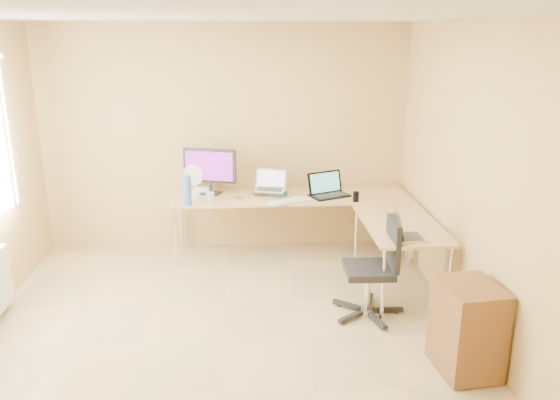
{
  "coord_description": "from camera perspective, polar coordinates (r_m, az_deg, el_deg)",
  "views": [
    {
      "loc": [
        0.2,
        -4.14,
        2.48
      ],
      "look_at": [
        0.55,
        1.1,
        0.9
      ],
      "focal_mm": 35.7,
      "sensor_mm": 36.0,
      "label": 1
    }
  ],
  "objects": [
    {
      "name": "white_box",
      "position": [
        6.44,
        -7.68,
        1.17
      ],
      "size": [
        0.23,
        0.18,
        0.08
      ],
      "primitive_type": "cube",
      "rotation": [
        0.0,
        0.0,
        -0.13
      ],
      "color": "silver",
      "rests_on": "desk_main"
    },
    {
      "name": "wall_front",
      "position": [
        2.24,
        -8.61,
        -15.34
      ],
      "size": [
        4.5,
        0.0,
        4.5
      ],
      "primitive_type": "plane",
      "rotation": [
        -1.57,
        0.0,
        0.0
      ],
      "color": "tan",
      "rests_on": "ground"
    },
    {
      "name": "laptop_center",
      "position": [
        6.24,
        -1.11,
        2.0
      ],
      "size": [
        0.43,
        0.37,
        0.23
      ],
      "primitive_type": "cube",
      "rotation": [
        0.0,
        0.0,
        -0.29
      ],
      "color": "silver",
      "rests_on": "desk_main"
    },
    {
      "name": "black_cup",
      "position": [
        6.06,
        7.78,
        0.34
      ],
      "size": [
        0.07,
        0.07,
        0.11
      ],
      "primitive_type": "cylinder",
      "rotation": [
        0.0,
        0.0,
        0.04
      ],
      "color": "black",
      "rests_on": "desk_main"
    },
    {
      "name": "ceiling",
      "position": [
        4.14,
        -6.93,
        18.29
      ],
      "size": [
        4.5,
        4.5,
        0.0
      ],
      "primitive_type": "plane",
      "rotation": [
        3.14,
        0.0,
        0.0
      ],
      "color": "white",
      "rests_on": "ground"
    },
    {
      "name": "cd_stack",
      "position": [
        6.08,
        -4.26,
        0.13
      ],
      "size": [
        0.16,
        0.16,
        0.03
      ],
      "primitive_type": "cylinder",
      "rotation": [
        0.0,
        0.0,
        -0.41
      ],
      "color": "silver",
      "rests_on": "desk_main"
    },
    {
      "name": "office_chair",
      "position": [
        5.07,
        9.07,
        -6.46
      ],
      "size": [
        0.57,
        0.57,
        0.92
      ],
      "primitive_type": "cube",
      "rotation": [
        0.0,
        0.0,
        -0.03
      ],
      "color": "black",
      "rests_on": "ground"
    },
    {
      "name": "laptop_black",
      "position": [
        6.2,
        5.11,
        1.57
      ],
      "size": [
        0.51,
        0.46,
        0.27
      ],
      "primitive_type": "cube",
      "rotation": [
        0.0,
        0.0,
        0.42
      ],
      "color": "black",
      "rests_on": "desk_main"
    },
    {
      "name": "mug",
      "position": [
        6.09,
        -7.18,
        0.35
      ],
      "size": [
        0.12,
        0.12,
        0.09
      ],
      "primitive_type": "imported",
      "rotation": [
        0.0,
        0.0,
        0.39
      ],
      "color": "white",
      "rests_on": "desk_main"
    },
    {
      "name": "desk_return",
      "position": [
        5.62,
        12.01,
        -5.73
      ],
      "size": [
        0.7,
        1.3,
        0.73
      ],
      "primitive_type": "cube",
      "color": "tan",
      "rests_on": "ground"
    },
    {
      "name": "floor",
      "position": [
        4.83,
        -5.82,
        -14.25
      ],
      "size": [
        4.5,
        4.5,
        0.0
      ],
      "primitive_type": "plane",
      "color": "tan",
      "rests_on": "ground"
    },
    {
      "name": "wall_back",
      "position": [
        6.5,
        -5.56,
        6.21
      ],
      "size": [
        4.5,
        0.0,
        4.5
      ],
      "primitive_type": "plane",
      "rotation": [
        1.57,
        0.0,
        0.0
      ],
      "color": "tan",
      "rests_on": "ground"
    },
    {
      "name": "laptop_return",
      "position": [
        5.05,
        13.2,
        -2.58
      ],
      "size": [
        0.36,
        0.28,
        0.23
      ],
      "primitive_type": "cube",
      "rotation": [
        0.0,
        0.0,
        1.55
      ],
      "color": "silver",
      "rests_on": "desk_return"
    },
    {
      "name": "monitor",
      "position": [
        6.29,
        -7.19,
        2.94
      ],
      "size": [
        0.64,
        0.36,
        0.52
      ],
      "primitive_type": "cube",
      "rotation": [
        0.0,
        0.0,
        -0.29
      ],
      "color": "black",
      "rests_on": "desk_main"
    },
    {
      "name": "desk_fan",
      "position": [
        6.42,
        -8.75,
        2.14
      ],
      "size": [
        0.31,
        0.31,
        0.31
      ],
      "primitive_type": "cylinder",
      "rotation": [
        0.0,
        0.0,
        -0.37
      ],
      "color": "white",
      "rests_on": "desk_main"
    },
    {
      "name": "keyboard",
      "position": [
        5.99,
        1.07,
        -0.12
      ],
      "size": [
        0.5,
        0.32,
        0.02
      ],
      "primitive_type": "cube",
      "rotation": [
        0.0,
        0.0,
        0.41
      ],
      "color": "silver",
      "rests_on": "desk_main"
    },
    {
      "name": "mouse",
      "position": [
        6.09,
        1.52,
        0.19
      ],
      "size": [
        0.09,
        0.06,
        0.03
      ],
      "primitive_type": "ellipsoid",
      "rotation": [
        0.0,
        0.0,
        0.04
      ],
      "color": "white",
      "rests_on": "desk_main"
    },
    {
      "name": "wall_right",
      "position": [
        4.71,
        20.15,
        1.18
      ],
      "size": [
        0.0,
        4.5,
        4.5
      ],
      "primitive_type": "plane",
      "rotation": [
        1.57,
        0.0,
        -1.57
      ],
      "color": "tan",
      "rests_on": "ground"
    },
    {
      "name": "book_stack",
      "position": [
        6.33,
        -0.37,
        0.9
      ],
      "size": [
        0.23,
        0.29,
        0.04
      ],
      "primitive_type": "cube",
      "rotation": [
        0.0,
        0.0,
        0.15
      ],
      "color": "#13645C",
      "rests_on": "desk_main"
    },
    {
      "name": "desk_main",
      "position": [
        6.37,
        1.12,
        -2.64
      ],
      "size": [
        2.65,
        0.7,
        0.73
      ],
      "primitive_type": "cube",
      "color": "tan",
      "rests_on": "ground"
    },
    {
      "name": "cabinet",
      "position": [
        4.51,
        18.64,
        -12.29
      ],
      "size": [
        0.46,
        0.54,
        0.7
      ],
      "primitive_type": "cube",
      "rotation": [
        0.0,
        0.0,
        0.11
      ],
      "color": "brown",
      "rests_on": "ground"
    },
    {
      "name": "water_bottle",
      "position": [
        5.94,
        -9.49,
        0.96
      ],
      "size": [
        0.09,
        0.09,
        0.32
      ],
      "primitive_type": "cylinder",
      "rotation": [
        0.0,
        0.0,
        -0.04
      ],
      "color": "#496ACD",
      "rests_on": "desk_main"
    },
    {
      "name": "papers",
      "position": [
        6.3,
        -9.16,
        0.42
      ],
      "size": [
        0.24,
        0.31,
        0.01
      ],
      "primitive_type": "cube",
      "rotation": [
        0.0,
        0.0,
        -0.18
      ],
      "color": "silver",
      "rests_on": "desk_main"
    }
  ]
}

